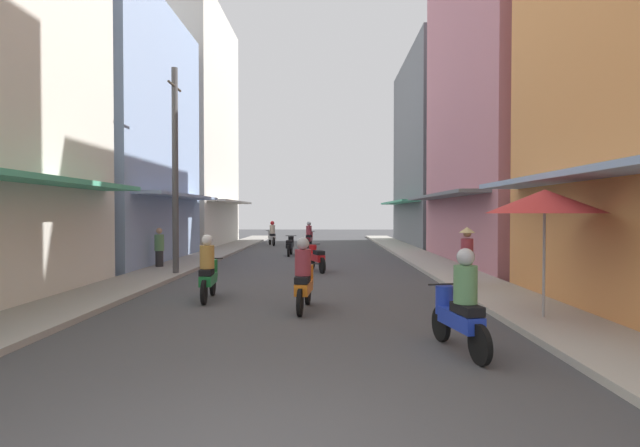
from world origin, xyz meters
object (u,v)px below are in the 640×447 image
motorbike_blue (460,306)px  motorbike_green (208,271)px  vendor_umbrella (545,202)px  utility_pole (175,170)px  pedestrian_far (467,254)px  pedestrian_midway (159,249)px  motorbike_black (290,245)px  motorbike_red (316,257)px  motorbike_orange (304,278)px  motorbike_silver (272,235)px  motorbike_maroon (309,236)px

motorbike_blue → motorbike_green: bearing=138.5°
vendor_umbrella → utility_pole: bearing=144.2°
pedestrian_far → pedestrian_midway: pedestrian_far is taller
pedestrian_midway → utility_pole: 3.51m
motorbike_black → motorbike_red: 6.58m
motorbike_orange → motorbike_black: bearing=95.8°
vendor_umbrella → pedestrian_midway: bearing=140.7°
motorbike_silver → utility_pole: bearing=-95.3°
motorbike_silver → vendor_umbrella: (7.67, -21.65, 1.60)m
vendor_umbrella → utility_pole: 11.25m
motorbike_silver → vendor_umbrella: bearing=-70.5°
motorbike_blue → motorbike_maroon: bearing=98.0°
motorbike_black → motorbike_orange: motorbike_orange is taller
utility_pole → motorbike_maroon: bearing=73.8°
motorbike_blue → pedestrian_far: size_ratio=1.05×
motorbike_red → motorbike_orange: bearing=-90.9°
motorbike_orange → pedestrian_far: 5.27m
pedestrian_midway → vendor_umbrella: bearing=-39.3°
pedestrian_far → vendor_umbrella: bearing=-86.5°
motorbike_green → pedestrian_far: bearing=14.8°
pedestrian_midway → motorbike_silver: bearing=78.9°
motorbike_red → motorbike_black: bearing=102.7°
motorbike_maroon → pedestrian_midway: bearing=-113.9°
motorbike_blue → pedestrian_midway: size_ratio=1.16×
motorbike_red → motorbike_maroon: bearing=93.4°
motorbike_red → motorbike_blue: motorbike_blue is taller
motorbike_red → motorbike_orange: (-0.10, -6.87, 0.20)m
motorbike_black → motorbike_red: size_ratio=1.04×
motorbike_black → vendor_umbrella: vendor_umbrella is taller
motorbike_silver → pedestrian_midway: motorbike_silver is taller
pedestrian_midway → motorbike_orange: bearing=-51.9°
motorbike_maroon → pedestrian_far: bearing=-72.6°
utility_pole → motorbike_red: bearing=17.8°
motorbike_black → motorbike_green: (-1.02, -12.07, 0.20)m
motorbike_orange → pedestrian_midway: (-5.69, 7.26, 0.06)m
motorbike_blue → pedestrian_midway: 13.17m
motorbike_blue → motorbike_orange: 3.95m
motorbike_blue → pedestrian_far: (1.86, 6.05, 0.26)m
vendor_umbrella → motorbike_silver: bearing=109.5°
motorbike_orange → vendor_umbrella: bearing=-14.0°
motorbike_black → utility_pole: size_ratio=0.27×
motorbike_silver → motorbike_black: 7.43m
motorbike_silver → pedestrian_midway: (-2.60, -13.25, 0.06)m
utility_pole → vendor_umbrella: bearing=-35.8°
motorbike_black → pedestrian_far: size_ratio=1.06×
motorbike_maroon → vendor_umbrella: 20.63m
motorbike_orange → pedestrian_far: bearing=34.5°
pedestrian_far → vendor_umbrella: 4.34m
motorbike_blue → motorbike_orange: size_ratio=0.99×
pedestrian_far → motorbike_maroon: bearing=107.4°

